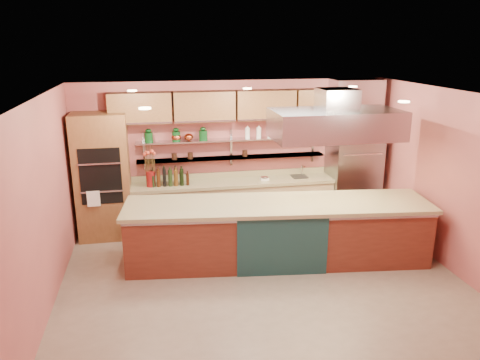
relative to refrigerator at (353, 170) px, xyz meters
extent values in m
cube|color=gray|center=(-2.35, -2.14, -1.06)|extent=(6.00, 5.00, 0.02)
cube|color=black|center=(-2.35, -2.14, 1.75)|extent=(6.00, 5.00, 0.02)
cube|color=#BC5D58|center=(-2.35, 0.36, 0.35)|extent=(6.00, 0.04, 2.80)
cube|color=#BC5D58|center=(-2.35, -4.64, 0.35)|extent=(6.00, 0.04, 2.80)
cube|color=#BC5D58|center=(-5.35, -2.14, 0.35)|extent=(0.04, 5.00, 2.80)
cube|color=#BC5D58|center=(0.65, -2.14, 0.35)|extent=(0.04, 5.00, 2.80)
cube|color=brown|center=(-4.80, 0.04, 0.10)|extent=(0.95, 0.64, 2.30)
cube|color=gray|center=(0.00, 0.00, 0.00)|extent=(0.95, 0.72, 2.10)
cube|color=tan|center=(-2.40, 0.06, -0.58)|extent=(3.84, 0.64, 0.93)
cube|color=#B0B1B7|center=(-2.40, 0.23, 0.30)|extent=(3.60, 0.26, 0.03)
cube|color=#B0B1B7|center=(-2.40, 0.23, 0.65)|extent=(3.60, 0.26, 0.03)
cube|color=brown|center=(-2.35, 0.18, 1.30)|extent=(4.60, 0.36, 0.55)
cube|color=#B0B1B7|center=(-1.06, -1.52, 1.20)|extent=(2.00, 1.00, 0.45)
cube|color=#FFE5A5|center=(-2.35, -1.94, 1.72)|extent=(4.00, 2.80, 0.02)
cube|color=maroon|center=(-1.96, -1.52, -0.55)|extent=(4.90, 1.58, 1.01)
cylinder|color=maroon|center=(-3.95, 0.01, 0.02)|extent=(0.20, 0.20, 0.29)
cube|color=black|center=(-3.60, 0.01, 0.00)|extent=(0.77, 0.27, 0.24)
cube|color=white|center=(-1.81, 0.01, -0.08)|extent=(0.16, 0.13, 0.09)
cylinder|color=white|center=(-1.03, 0.11, 0.00)|extent=(0.04, 0.04, 0.24)
ellipsoid|color=#B74B2A|center=(-3.22, 0.23, 0.73)|extent=(0.19, 0.19, 0.13)
cylinder|color=#0E4117|center=(-2.93, 0.23, 0.74)|extent=(0.18, 0.18, 0.16)
camera|label=1|loc=(-3.88, -8.36, 2.46)|focal=35.00mm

